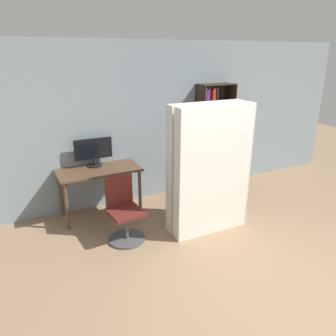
{
  "coord_description": "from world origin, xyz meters",
  "views": [
    {
      "loc": [
        -2.42,
        -1.91,
        2.5
      ],
      "look_at": [
        -0.58,
        1.75,
        1.05
      ],
      "focal_mm": 35.0,
      "sensor_mm": 36.0,
      "label": 1
    }
  ],
  "objects": [
    {
      "name": "ground_plane",
      "position": [
        0.0,
        0.0,
        0.0
      ],
      "size": [
        16.0,
        16.0,
        0.0
      ],
      "primitive_type": "plane",
      "color": "#937556"
    },
    {
      "name": "wall_back",
      "position": [
        0.0,
        3.22,
        1.35
      ],
      "size": [
        8.0,
        0.06,
        2.7
      ],
      "color": "gray",
      "rests_on": "ground"
    },
    {
      "name": "desk",
      "position": [
        -1.23,
        2.87,
        0.67
      ],
      "size": [
        1.27,
        0.63,
        0.78
      ],
      "color": "brown",
      "rests_on": "ground"
    },
    {
      "name": "monitor",
      "position": [
        -1.24,
        3.05,
        1.03
      ],
      "size": [
        0.6,
        0.23,
        0.45
      ],
      "color": "black",
      "rests_on": "desk"
    },
    {
      "name": "office_chair",
      "position": [
        -1.14,
        2.0,
        0.36
      ],
      "size": [
        0.52,
        0.52,
        0.91
      ],
      "color": "#4C4C51",
      "rests_on": "ground"
    },
    {
      "name": "bookshelf",
      "position": [
        0.93,
        3.04,
        0.97
      ],
      "size": [
        0.67,
        0.34,
        1.98
      ],
      "color": "#2D2319",
      "rests_on": "ground"
    },
    {
      "name": "mattress_near",
      "position": [
        0.07,
        1.63,
        0.93
      ],
      "size": [
        1.16,
        0.21,
        1.86
      ],
      "color": "silver",
      "rests_on": "ground"
    },
    {
      "name": "mattress_far",
      "position": [
        0.07,
        1.87,
        0.93
      ],
      "size": [
        1.16,
        0.21,
        1.86
      ],
      "color": "silver",
      "rests_on": "ground"
    }
  ]
}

